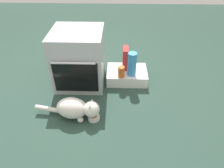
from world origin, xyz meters
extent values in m
plane|color=#284238|center=(0.00, 0.00, 0.00)|extent=(8.00, 8.00, 0.00)
cube|color=#B7BABF|center=(0.02, 0.44, 0.35)|extent=(0.59, 0.58, 0.69)
cube|color=black|center=(0.02, 0.15, 0.26)|extent=(0.50, 0.01, 0.38)
cylinder|color=silver|center=(0.02, 0.12, 0.47)|extent=(0.47, 0.02, 0.02)
cube|color=white|center=(0.61, 0.49, 0.07)|extent=(0.51, 0.38, 0.14)
cylinder|color=white|center=(0.25, -0.23, 0.02)|extent=(0.12, 0.12, 0.04)
sphere|color=brown|center=(0.25, -0.23, 0.04)|extent=(0.07, 0.07, 0.07)
ellipsoid|color=silver|center=(0.02, -0.20, 0.13)|extent=(0.35, 0.26, 0.22)
sphere|color=silver|center=(0.23, -0.23, 0.14)|extent=(0.17, 0.17, 0.17)
cone|color=silver|center=(0.24, -0.18, 0.20)|extent=(0.06, 0.06, 0.07)
cone|color=silver|center=(0.22, -0.27, 0.20)|extent=(0.06, 0.06, 0.07)
cylinder|color=silver|center=(-0.25, -0.16, 0.07)|extent=(0.28, 0.09, 0.07)
sphere|color=silver|center=(0.13, -0.15, 0.03)|extent=(0.06, 0.06, 0.06)
sphere|color=silver|center=(0.11, -0.27, 0.03)|extent=(0.06, 0.06, 0.06)
cylinder|color=#D16023|center=(0.53, 0.35, 0.21)|extent=(0.08, 0.08, 0.14)
cylinder|color=#388CD1|center=(0.66, 0.40, 0.29)|extent=(0.11, 0.11, 0.30)
cube|color=#B72D28|center=(0.59, 0.56, 0.28)|extent=(0.07, 0.18, 0.28)
camera|label=1|loc=(0.48, -1.67, 1.57)|focal=31.96mm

